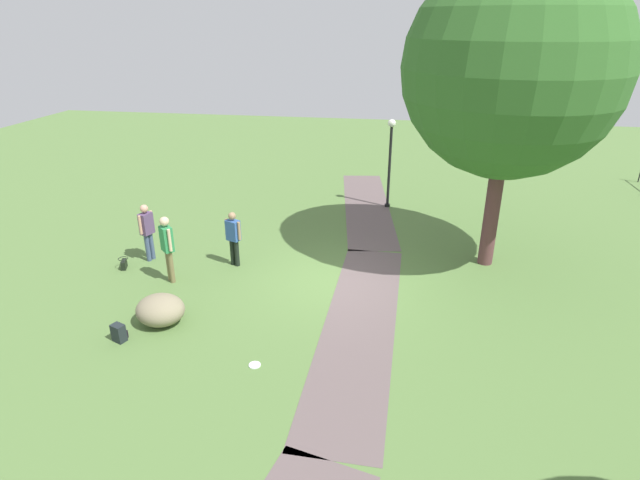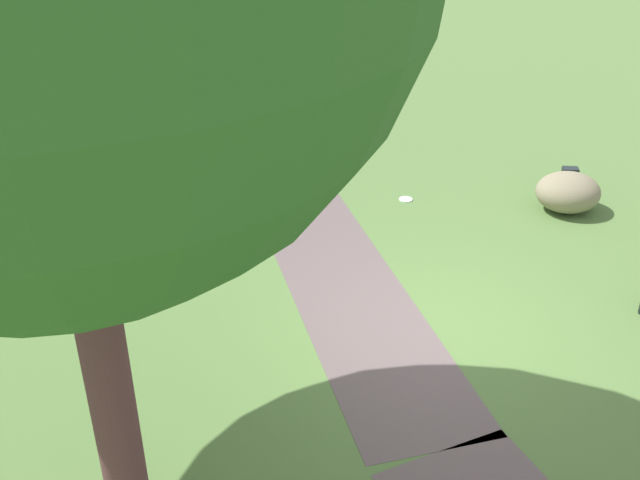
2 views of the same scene
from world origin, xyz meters
name	(u,v)px [view 2 (image 2 of 2)]	position (x,y,z in m)	size (l,w,h in m)	color
ground_plane	(432,328)	(0.00, 0.00, 0.00)	(48.00, 48.00, 0.00)	#54763C
footpath_segment_mid	(333,265)	(1.92, 0.77, 0.00)	(8.03, 1.76, 0.01)	#615252
footpath_segment_far	(279,105)	(9.81, -0.24, 0.00)	(8.15, 3.43, 0.01)	#615252
lawn_boulder	(568,192)	(2.63, -3.71, 0.34)	(1.16, 1.24, 0.68)	gray
backpack_by_boulder	(569,178)	(3.44, -4.29, 0.19)	(0.33, 0.33, 0.40)	#1E2629
frisbee_on_grass	(406,199)	(3.79, -1.17, 0.01)	(0.24, 0.24, 0.02)	white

